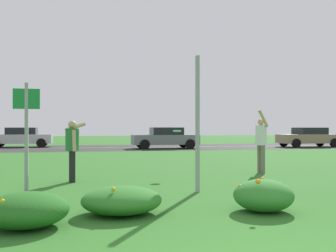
# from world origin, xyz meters

# --- Properties ---
(ground_plane) EXTENTS (120.00, 120.00, 0.00)m
(ground_plane) POSITION_xyz_m (0.00, 12.84, 0.00)
(ground_plane) COLOR #2D6B23
(highway_strip) EXTENTS (120.00, 9.39, 0.01)m
(highway_strip) POSITION_xyz_m (0.00, 25.67, 0.00)
(highway_strip) COLOR #2D2D30
(highway_strip) RESTS_ON ground
(highway_center_stripe) EXTENTS (120.00, 0.16, 0.00)m
(highway_center_stripe) POSITION_xyz_m (0.00, 25.67, 0.01)
(highway_center_stripe) COLOR yellow
(highway_center_stripe) RESTS_ON ground
(daylily_clump_mid_center) EXTENTS (0.99, 0.99, 0.59)m
(daylily_clump_mid_center) POSITION_xyz_m (1.01, 3.15, 0.27)
(daylily_clump_mid_center) COLOR #337F2D
(daylily_clump_mid_center) RESTS_ON ground
(daylily_clump_mid_right) EXTENTS (1.29, 1.18, 0.49)m
(daylily_clump_mid_right) POSITION_xyz_m (-1.30, 3.45, 0.22)
(daylily_clump_mid_right) COLOR #2D7526
(daylily_clump_mid_right) RESTS_ON ground
(daylily_clump_mid_left) EXTENTS (1.16, 1.11, 0.49)m
(daylily_clump_mid_left) POSITION_xyz_m (-2.67, 2.88, 0.24)
(daylily_clump_mid_left) COLOR #23661E
(daylily_clump_mid_left) RESTS_ON ground
(sign_post_near_path) EXTENTS (0.56, 0.10, 2.37)m
(sign_post_near_path) POSITION_xyz_m (-3.09, 6.15, 1.44)
(sign_post_near_path) COLOR #93969B
(sign_post_near_path) RESTS_ON ground
(sign_post_by_roadside) EXTENTS (0.07, 0.10, 2.95)m
(sign_post_by_roadside) POSITION_xyz_m (0.52, 5.29, 1.47)
(sign_post_by_roadside) COLOR #93969B
(sign_post_by_roadside) RESTS_ON ground
(person_thrower_green_shirt) EXTENTS (0.54, 0.54, 1.57)m
(person_thrower_green_shirt) POSITION_xyz_m (-2.15, 7.49, 0.94)
(person_thrower_green_shirt) COLOR #287038
(person_thrower_green_shirt) RESTS_ON ground
(person_catcher_white_shirt) EXTENTS (0.38, 0.52, 1.95)m
(person_catcher_white_shirt) POSITION_xyz_m (3.47, 8.32, 1.01)
(person_catcher_white_shirt) COLOR silver
(person_catcher_white_shirt) RESTS_ON ground
(frisbee_pale_blue) EXTENTS (0.25, 0.25, 0.07)m
(frisbee_pale_blue) POSITION_xyz_m (0.78, 8.20, 1.30)
(frisbee_pale_blue) COLOR #ADD6E5
(car_tan_leftmost) EXTENTS (4.50, 2.00, 1.45)m
(car_tan_leftmost) POSITION_xyz_m (14.72, 23.56, 0.74)
(car_tan_leftmost) COLOR #937F60
(car_tan_leftmost) RESTS_ON ground
(car_gray_center_left) EXTENTS (4.50, 2.00, 1.45)m
(car_gray_center_left) POSITION_xyz_m (3.73, 23.56, 0.74)
(car_gray_center_left) COLOR slate
(car_gray_center_left) RESTS_ON ground
(car_silver_center_right) EXTENTS (4.50, 2.00, 1.45)m
(car_silver_center_right) POSITION_xyz_m (-6.29, 27.79, 0.74)
(car_silver_center_right) COLOR #B7BABF
(car_silver_center_right) RESTS_ON ground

